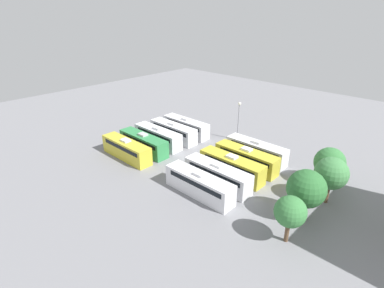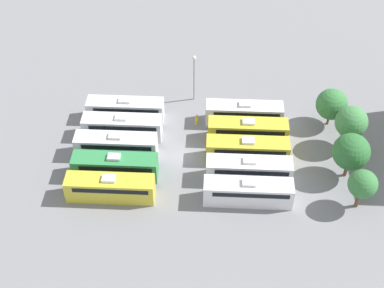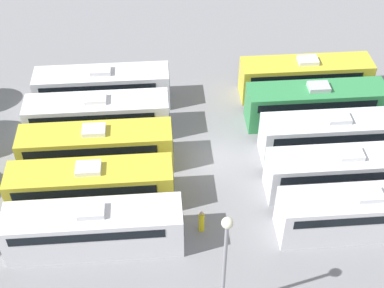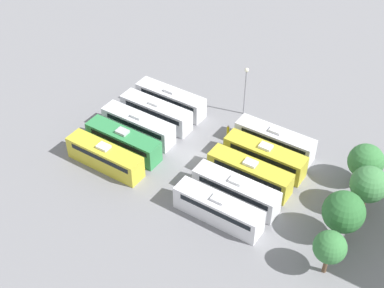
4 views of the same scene
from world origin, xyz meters
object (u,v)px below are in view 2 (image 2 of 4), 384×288
Objects in this scene: bus_5 at (244,113)px; bus_7 at (248,150)px; bus_6 at (248,130)px; tree_0 at (332,104)px; bus_4 at (110,187)px; worker_person at (197,120)px; light_pole at (194,70)px; tree_1 at (351,122)px; tree_3 at (363,184)px; bus_2 at (116,145)px; bus_9 at (248,191)px; bus_0 at (126,109)px; bus_8 at (249,169)px; tree_2 at (351,152)px; bus_1 at (122,126)px; bus_3 at (115,166)px.

bus_5 is 1.00× the size of bus_7.
tree_0 reaches higher than bus_6.
bus_4 is 6.23× the size of worker_person.
tree_0 is at bearing 76.32° from light_pole.
tree_1 is at bearing 102.87° from bus_7.
tree_3 is (7.42, 13.00, 2.20)m from bus_7.
bus_2 and bus_4 have the same top height.
bus_4 is at bearing -89.46° from bus_9.
light_pole is at bearing 117.22° from bus_0.
bus_0 is at bearing -122.63° from bus_8.
tree_0 is (-11.13, 11.47, 1.87)m from bus_8.
bus_5 is 1.65× the size of tree_2.
bus_9 is at bearing -3.07° from bus_8.
bus_5 is 1.87× the size of tree_0.
bus_5 is at bearing 89.93° from bus_0.
tree_2 is (5.38, -0.87, -0.16)m from tree_1.
light_pole is (-5.61, -0.64, 4.42)m from worker_person.
tree_1 reaches higher than worker_person.
bus_1 is 28.81m from tree_0.
bus_3 is 16.83m from bus_8.
worker_person is 21.59m from tree_2.
bus_3 is at bearing 1.49° from bus_1.
bus_8 is 1.65× the size of tree_2.
bus_3 is 30.53m from tree_0.
bus_8 reaches higher than worker_person.
bus_2 is 17.73m from bus_6.
tree_0 is 0.89× the size of tree_1.
light_pole is at bearing -137.76° from bus_6.
tree_2 is at bearing 63.74° from bus_6.
bus_4 is at bearing -70.86° from tree_1.
bus_8 is at bearing 25.85° from light_pole.
tree_3 is at bearing 89.26° from bus_9.
bus_1 and bus_9 have the same top height.
tree_1 is at bearing 95.65° from bus_2.
tree_1 reaches higher than bus_2.
light_pole is 1.18× the size of tree_2.
bus_1 is 32.02m from tree_3.
bus_1 is 30.37m from tree_1.
tree_2 is at bearing 52.71° from bus_5.
bus_1 is 1.40× the size of light_pole.
worker_person is 7.17m from light_pole.
bus_3 and bus_4 have the same top height.
bus_2 is 31.18m from tree_3.
worker_person is (0.76, 10.07, -0.91)m from bus_0.
light_pole is (-15.78, -7.65, 3.51)m from bus_8.
bus_3 is at bearing -43.46° from worker_person.
bus_4 is 29.78m from tree_2.
bus_1 is at bearing -91.32° from tree_1.
bus_9 is 1.89× the size of tree_3.
bus_5 is 9.45m from light_pole.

